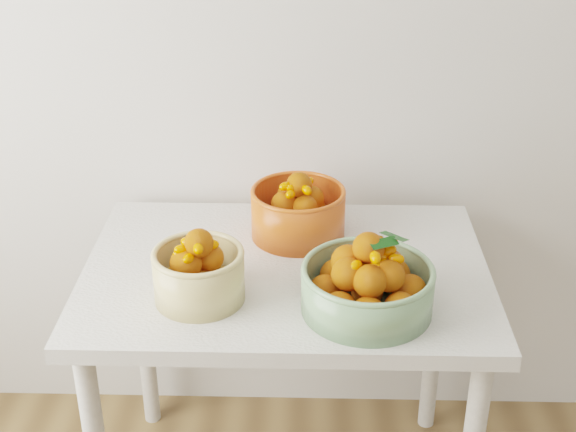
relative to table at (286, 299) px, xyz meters
The scene contains 4 objects.
table is the anchor object (origin of this frame).
bowl_cream 0.29m from the table, 143.16° to the right, with size 0.26×0.26×0.18m.
bowl_green 0.31m from the table, 44.07° to the right, with size 0.34×0.34×0.19m.
bowl_orange 0.24m from the table, 80.87° to the left, with size 0.28×0.28×0.18m.
Camera 1 is at (-0.33, -0.10, 1.77)m, focal length 50.00 mm.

